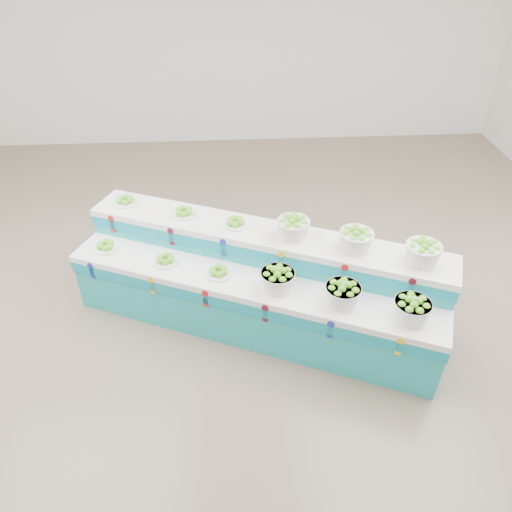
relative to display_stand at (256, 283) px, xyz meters
name	(u,v)px	position (x,y,z in m)	size (l,w,h in m)	color
ground	(242,318)	(-0.15, 0.00, -0.51)	(10.00, 10.00, 0.00)	#736150
back_wall	(228,29)	(-0.15, 5.00, 1.49)	(10.00, 10.00, 0.00)	silver
display_stand	(256,283)	(0.00, 0.00, 0.00)	(3.94, 1.01, 1.02)	teal
plate_lower_left	(105,245)	(-1.62, 0.43, 0.26)	(0.26, 0.26, 0.10)	white
plate_lower_mid	(165,259)	(-0.94, 0.14, 0.26)	(0.26, 0.26, 0.10)	white
plate_lower_right	(218,271)	(-0.39, -0.10, 0.26)	(0.26, 0.26, 0.10)	white
basket_lower_left	(278,279)	(0.19, -0.35, 0.33)	(0.34, 0.34, 0.24)	silver
basket_lower_mid	(343,293)	(0.77, -0.60, 0.33)	(0.34, 0.34, 0.24)	silver
basket_lower_right	(412,309)	(1.35, -0.85, 0.33)	(0.34, 0.34, 0.24)	silver
plate_upper_left	(125,200)	(-1.42, 0.88, 0.56)	(0.26, 0.26, 0.10)	white
plate_upper_mid	(184,212)	(-0.75, 0.59, 0.56)	(0.26, 0.26, 0.10)	white
plate_upper_right	(235,222)	(-0.19, 0.35, 0.56)	(0.26, 0.26, 0.10)	white
basket_upper_left	(293,227)	(0.38, 0.10, 0.63)	(0.34, 0.34, 0.24)	silver
basket_upper_mid	(356,239)	(0.97, -0.15, 0.63)	(0.34, 0.34, 0.24)	silver
basket_upper_right	(423,252)	(1.54, -0.40, 0.63)	(0.34, 0.34, 0.24)	silver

